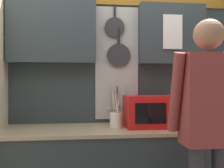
% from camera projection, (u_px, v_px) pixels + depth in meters
% --- Properties ---
extents(back_wall_unit, '(2.63, 0.22, 2.44)m').
position_uv_depth(back_wall_unit, '(108.00, 68.00, 2.64)').
color(back_wall_unit, '#2D383D').
rests_on(back_wall_unit, ground_plane).
extents(microwave, '(0.52, 0.36, 0.30)m').
position_uv_depth(microwave, '(152.00, 111.00, 2.41)').
color(microwave, red).
rests_on(microwave, base_cabinet_counter).
extents(knife_block, '(0.11, 0.15, 0.26)m').
position_uv_depth(knife_block, '(187.00, 116.00, 2.45)').
color(knife_block, brown).
rests_on(knife_block, base_cabinet_counter).
extents(utensil_crock, '(0.12, 0.12, 0.34)m').
position_uv_depth(utensil_crock, '(116.00, 118.00, 2.37)').
color(utensil_crock, white).
rests_on(utensil_crock, base_cabinet_counter).
extents(person, '(0.54, 0.69, 1.79)m').
position_uv_depth(person, '(208.00, 118.00, 1.82)').
color(person, '#383842').
rests_on(person, ground_plane).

